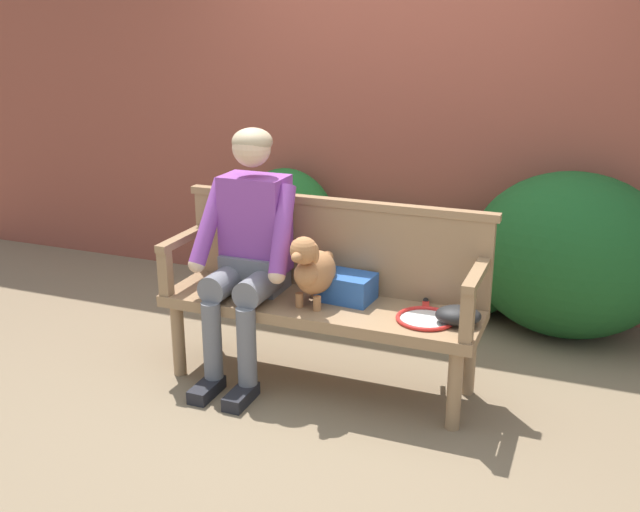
# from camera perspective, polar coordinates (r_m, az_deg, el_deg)

# --- Properties ---
(ground_plane) EXTENTS (40.00, 40.00, 0.00)m
(ground_plane) POSITION_cam_1_polar(r_m,az_deg,el_deg) (3.98, 0.00, -9.89)
(ground_plane) COLOR #7A664C
(brick_garden_fence) EXTENTS (8.00, 0.30, 2.77)m
(brick_garden_fence) POSITION_cam_1_polar(r_m,az_deg,el_deg) (5.04, 6.80, 12.49)
(brick_garden_fence) COLOR brown
(brick_garden_fence) RESTS_ON ground
(hedge_bush_mid_left) EXTENTS (0.72, 0.55, 0.70)m
(hedge_bush_mid_left) POSITION_cam_1_polar(r_m,az_deg,el_deg) (4.83, 11.58, -0.58)
(hedge_bush_mid_left) COLOR #194C1E
(hedge_bush_mid_left) RESTS_ON ground
(hedge_bush_far_left) EXTENTS (1.20, 0.88, 1.02)m
(hedge_bush_far_left) POSITION_cam_1_polar(r_m,az_deg,el_deg) (4.63, 18.99, 0.03)
(hedge_bush_far_left) COLOR #194C1E
(hedge_bush_far_left) RESTS_ON ground
(hedge_bush_far_right) EXTENTS (0.75, 0.51, 0.88)m
(hedge_bush_far_right) POSITION_cam_1_polar(r_m,az_deg,el_deg) (5.16, -2.62, 2.05)
(hedge_bush_far_right) COLOR #1E5B23
(hedge_bush_far_right) RESTS_ON ground
(hedge_bush_mid_right) EXTENTS (0.76, 0.49, 0.69)m
(hedge_bush_mid_right) POSITION_cam_1_polar(r_m,az_deg,el_deg) (4.94, 4.94, 0.14)
(hedge_bush_mid_right) COLOR #337538
(hedge_bush_mid_right) RESTS_ON ground
(garden_bench) EXTENTS (1.67, 0.49, 0.47)m
(garden_bench) POSITION_cam_1_polar(r_m,az_deg,el_deg) (3.81, 0.00, -4.48)
(garden_bench) COLOR #93704C
(garden_bench) RESTS_ON ground
(bench_backrest) EXTENTS (1.71, 0.06, 0.50)m
(bench_backrest) POSITION_cam_1_polar(r_m,az_deg,el_deg) (3.89, 1.17, 0.98)
(bench_backrest) COLOR #93704C
(bench_backrest) RESTS_ON garden_bench
(bench_armrest_left_end) EXTENTS (0.06, 0.49, 0.28)m
(bench_armrest_left_end) POSITION_cam_1_polar(r_m,az_deg,el_deg) (3.99, -11.15, 0.28)
(bench_armrest_left_end) COLOR #93704C
(bench_armrest_left_end) RESTS_ON garden_bench
(bench_armrest_right_end) EXTENTS (0.06, 0.49, 0.28)m
(bench_armrest_right_end) POSITION_cam_1_polar(r_m,az_deg,el_deg) (3.43, 11.90, -2.73)
(bench_armrest_right_end) COLOR #93704C
(bench_armrest_right_end) RESTS_ON garden_bench
(person_seated) EXTENTS (0.56, 0.65, 1.34)m
(person_seated) POSITION_cam_1_polar(r_m,az_deg,el_deg) (3.84, -5.58, 0.90)
(person_seated) COLOR black
(person_seated) RESTS_ON ground
(dog_on_bench) EXTENTS (0.21, 0.39, 0.39)m
(dog_on_bench) POSITION_cam_1_polar(r_m,az_deg,el_deg) (3.67, -0.58, -1.05)
(dog_on_bench) COLOR #AD7042
(dog_on_bench) RESTS_ON garden_bench
(tennis_racket) EXTENTS (0.35, 0.58, 0.03)m
(tennis_racket) POSITION_cam_1_polar(r_m,az_deg,el_deg) (3.62, 8.25, -4.69)
(tennis_racket) COLOR red
(tennis_racket) RESTS_ON garden_bench
(baseball_glove) EXTENTS (0.25, 0.22, 0.09)m
(baseball_glove) POSITION_cam_1_polar(r_m,az_deg,el_deg) (3.56, 10.76, -4.59)
(baseball_glove) COLOR black
(baseball_glove) RESTS_ON garden_bench
(sports_bag) EXTENTS (0.30, 0.22, 0.14)m
(sports_bag) POSITION_cam_1_polar(r_m,az_deg,el_deg) (3.79, 2.08, -2.44)
(sports_bag) COLOR #2856A3
(sports_bag) RESTS_ON garden_bench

